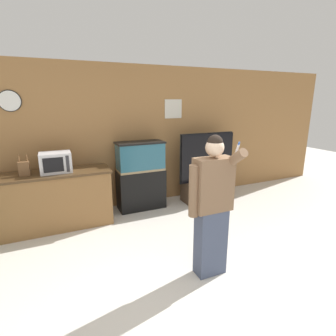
{
  "coord_description": "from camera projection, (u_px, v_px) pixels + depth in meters",
  "views": [
    {
      "loc": [
        -1.09,
        -1.73,
        1.98
      ],
      "look_at": [
        0.36,
        1.52,
        1.05
      ],
      "focal_mm": 28.0,
      "sensor_mm": 36.0,
      "label": 1
    }
  ],
  "objects": [
    {
      "name": "ground_plane",
      "position": [
        199.0,
        317.0,
        2.46
      ],
      "size": [
        18.0,
        18.0,
        0.0
      ],
      "primitive_type": "plane",
      "color": "beige"
    },
    {
      "name": "wall_back_paneled",
      "position": [
        117.0,
        138.0,
        4.79
      ],
      "size": [
        10.0,
        0.08,
        2.6
      ],
      "color": "olive",
      "rests_on": "ground_plane"
    },
    {
      "name": "counter_island",
      "position": [
        56.0,
        200.0,
        4.12
      ],
      "size": [
        1.7,
        0.61,
        0.9
      ],
      "color": "brown",
      "rests_on": "ground_plane"
    },
    {
      "name": "microwave",
      "position": [
        56.0,
        162.0,
        3.99
      ],
      "size": [
        0.45,
        0.36,
        0.31
      ],
      "color": "silver",
      "rests_on": "counter_island"
    },
    {
      "name": "knife_block",
      "position": [
        24.0,
        168.0,
        3.82
      ],
      "size": [
        0.15,
        0.1,
        0.31
      ],
      "color": "brown",
      "rests_on": "counter_island"
    },
    {
      "name": "aquarium_on_stand",
      "position": [
        141.0,
        176.0,
        4.82
      ],
      "size": [
        0.86,
        0.4,
        1.26
      ],
      "color": "black",
      "rests_on": "ground_plane"
    },
    {
      "name": "tv_on_stand",
      "position": [
        206.0,
        181.0,
        5.27
      ],
      "size": [
        1.17,
        0.4,
        1.37
      ],
      "color": "#4C3828",
      "rests_on": "ground_plane"
    },
    {
      "name": "person_standing",
      "position": [
        212.0,
        205.0,
        2.89
      ],
      "size": [
        0.51,
        0.39,
        1.63
      ],
      "color": "#424C66",
      "rests_on": "ground_plane"
    }
  ]
}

